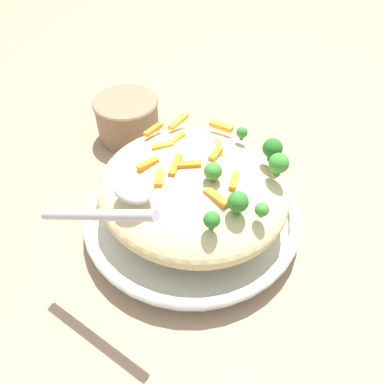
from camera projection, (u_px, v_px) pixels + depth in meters
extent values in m
plane|color=#9E7F60|center=(192.00, 224.00, 0.62)|extent=(2.40, 2.40, 0.00)
cylinder|color=silver|center=(192.00, 219.00, 0.61)|extent=(0.30, 0.30, 0.02)
torus|color=silver|center=(192.00, 211.00, 0.60)|extent=(0.32, 0.32, 0.02)
torus|color=black|center=(192.00, 210.00, 0.60)|extent=(0.32, 0.32, 0.00)
ellipsoid|color=#DBC689|center=(192.00, 189.00, 0.56)|extent=(0.28, 0.26, 0.08)
cube|color=orange|center=(216.00, 197.00, 0.50)|extent=(0.04, 0.01, 0.01)
cube|color=orange|center=(176.00, 139.00, 0.59)|extent=(0.01, 0.03, 0.01)
cube|color=orange|center=(191.00, 163.00, 0.54)|extent=(0.03, 0.03, 0.01)
cube|color=orange|center=(148.00, 164.00, 0.54)|extent=(0.02, 0.03, 0.01)
cube|color=orange|center=(153.00, 129.00, 0.60)|extent=(0.01, 0.03, 0.01)
cube|color=orange|center=(221.00, 126.00, 0.61)|extent=(0.04, 0.02, 0.01)
cube|color=orange|center=(216.00, 154.00, 0.55)|extent=(0.02, 0.03, 0.01)
cube|color=orange|center=(178.00, 121.00, 0.62)|extent=(0.01, 0.04, 0.01)
cube|color=orange|center=(163.00, 146.00, 0.57)|extent=(0.02, 0.03, 0.01)
cube|color=orange|center=(175.00, 164.00, 0.54)|extent=(0.03, 0.04, 0.01)
cube|color=orange|center=(234.00, 181.00, 0.52)|extent=(0.02, 0.03, 0.01)
cube|color=orange|center=(159.00, 178.00, 0.52)|extent=(0.03, 0.03, 0.01)
cube|color=orange|center=(218.00, 148.00, 0.57)|extent=(0.03, 0.03, 0.01)
cylinder|color=#296820|center=(241.00, 137.00, 0.59)|extent=(0.01, 0.01, 0.01)
sphere|color=#2D7A28|center=(242.00, 133.00, 0.58)|extent=(0.02, 0.02, 0.02)
cylinder|color=#377928|center=(261.00, 214.00, 0.48)|extent=(0.01, 0.01, 0.01)
sphere|color=#3D8E33|center=(262.00, 210.00, 0.48)|extent=(0.02, 0.02, 0.02)
cylinder|color=#296820|center=(237.00, 210.00, 0.49)|extent=(0.01, 0.01, 0.01)
sphere|color=#2D7A28|center=(238.00, 202.00, 0.48)|extent=(0.03, 0.03, 0.03)
cylinder|color=#205B1C|center=(271.00, 157.00, 0.55)|extent=(0.01, 0.01, 0.01)
sphere|color=#236B23|center=(273.00, 148.00, 0.54)|extent=(0.03, 0.03, 0.03)
cylinder|color=#377928|center=(277.00, 171.00, 0.53)|extent=(0.01, 0.01, 0.01)
sphere|color=#3D8E33|center=(279.00, 163.00, 0.52)|extent=(0.03, 0.03, 0.03)
cylinder|color=#296820|center=(211.00, 226.00, 0.47)|extent=(0.01, 0.01, 0.01)
sphere|color=#2D7A28|center=(212.00, 220.00, 0.46)|extent=(0.02, 0.02, 0.02)
cylinder|color=#377928|center=(215.00, 176.00, 0.52)|extent=(0.01, 0.01, 0.01)
sphere|color=#3D8E33|center=(215.00, 169.00, 0.51)|extent=(0.02, 0.02, 0.02)
ellipsoid|color=#B7B7BC|center=(132.00, 190.00, 0.49)|extent=(0.06, 0.04, 0.02)
cylinder|color=#B7B7BC|center=(92.00, 213.00, 0.42)|extent=(0.15, 0.05, 0.08)
cylinder|color=#8C6B4C|center=(128.00, 119.00, 0.74)|extent=(0.11, 0.11, 0.08)
torus|color=#8C6B4C|center=(125.00, 103.00, 0.72)|extent=(0.12, 0.12, 0.01)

